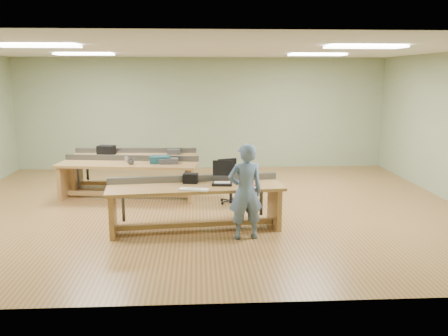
{
  "coord_description": "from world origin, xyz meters",
  "views": [
    {
      "loc": [
        -0.12,
        -8.96,
        2.55
      ],
      "look_at": [
        0.35,
        -0.6,
        0.89
      ],
      "focal_mm": 38.0,
      "sensor_mm": 36.0,
      "label": 1
    }
  ],
  "objects_px": {
    "workbench_mid": "(128,172)",
    "person": "(245,192)",
    "drinks_can": "(127,160)",
    "camera_bag": "(190,178)",
    "parts_bin_teal": "(160,159)",
    "task_chair": "(230,187)",
    "parts_bin_grey": "(169,161)",
    "workbench_back": "(134,163)",
    "mug": "(131,162)",
    "workbench_front": "(195,197)",
    "laptop_base": "(222,184)"
  },
  "relations": [
    {
      "from": "workbench_front",
      "to": "parts_bin_grey",
      "type": "xyz_separation_m",
      "value": [
        -0.55,
        2.02,
        0.25
      ]
    },
    {
      "from": "camera_bag",
      "to": "workbench_back",
      "type": "bearing_deg",
      "value": 122.3
    },
    {
      "from": "task_chair",
      "to": "parts_bin_teal",
      "type": "relative_size",
      "value": 2.18
    },
    {
      "from": "laptop_base",
      "to": "person",
      "type": "bearing_deg",
      "value": -52.64
    },
    {
      "from": "workbench_back",
      "to": "task_chair",
      "type": "xyz_separation_m",
      "value": [
        2.1,
        -1.46,
        -0.24
      ]
    },
    {
      "from": "task_chair",
      "to": "parts_bin_teal",
      "type": "bearing_deg",
      "value": 144.52
    },
    {
      "from": "camera_bag",
      "to": "drinks_can",
      "type": "distance_m",
      "value": 2.35
    },
    {
      "from": "task_chair",
      "to": "parts_bin_teal",
      "type": "distance_m",
      "value": 1.57
    },
    {
      "from": "workbench_back",
      "to": "task_chair",
      "type": "height_order",
      "value": "task_chair"
    },
    {
      "from": "workbench_mid",
      "to": "parts_bin_teal",
      "type": "bearing_deg",
      "value": 7.18
    },
    {
      "from": "task_chair",
      "to": "mug",
      "type": "xyz_separation_m",
      "value": [
        -2.0,
        0.29,
        0.48
      ]
    },
    {
      "from": "person",
      "to": "camera_bag",
      "type": "height_order",
      "value": "person"
    },
    {
      "from": "parts_bin_teal",
      "to": "drinks_can",
      "type": "xyz_separation_m",
      "value": [
        -0.69,
        0.02,
        -0.0
      ]
    },
    {
      "from": "workbench_back",
      "to": "drinks_can",
      "type": "distance_m",
      "value": 1.04
    },
    {
      "from": "camera_bag",
      "to": "parts_bin_grey",
      "type": "xyz_separation_m",
      "value": [
        -0.47,
        1.83,
        -0.03
      ]
    },
    {
      "from": "workbench_mid",
      "to": "parts_bin_teal",
      "type": "relative_size",
      "value": 7.38
    },
    {
      "from": "parts_bin_teal",
      "to": "workbench_back",
      "type": "bearing_deg",
      "value": 123.28
    },
    {
      "from": "laptop_base",
      "to": "camera_bag",
      "type": "relative_size",
      "value": 1.35
    },
    {
      "from": "mug",
      "to": "drinks_can",
      "type": "distance_m",
      "value": 0.2
    },
    {
      "from": "camera_bag",
      "to": "workbench_mid",
      "type": "bearing_deg",
      "value": 132.51
    },
    {
      "from": "parts_bin_grey",
      "to": "parts_bin_teal",
      "type": "bearing_deg",
      "value": 154.24
    },
    {
      "from": "camera_bag",
      "to": "person",
      "type": "bearing_deg",
      "value": -30.24
    },
    {
      "from": "laptop_base",
      "to": "mug",
      "type": "height_order",
      "value": "mug"
    },
    {
      "from": "drinks_can",
      "to": "camera_bag",
      "type": "bearing_deg",
      "value": -55.13
    },
    {
      "from": "workbench_front",
      "to": "camera_bag",
      "type": "bearing_deg",
      "value": 106.76
    },
    {
      "from": "drinks_can",
      "to": "parts_bin_grey",
      "type": "bearing_deg",
      "value": -6.88
    },
    {
      "from": "laptop_base",
      "to": "workbench_mid",
      "type": "bearing_deg",
      "value": 137.07
    },
    {
      "from": "workbench_back",
      "to": "camera_bag",
      "type": "bearing_deg",
      "value": -62.86
    },
    {
      "from": "workbench_mid",
      "to": "person",
      "type": "relative_size",
      "value": 1.95
    },
    {
      "from": "workbench_back",
      "to": "camera_bag",
      "type": "distance_m",
      "value": 3.24
    },
    {
      "from": "workbench_mid",
      "to": "parts_bin_grey",
      "type": "distance_m",
      "value": 0.89
    },
    {
      "from": "parts_bin_grey",
      "to": "mug",
      "type": "distance_m",
      "value": 0.76
    },
    {
      "from": "parts_bin_teal",
      "to": "workbench_mid",
      "type": "bearing_deg",
      "value": 179.43
    },
    {
      "from": "workbench_back",
      "to": "task_chair",
      "type": "relative_size",
      "value": 3.26
    },
    {
      "from": "drinks_can",
      "to": "person",
      "type": "bearing_deg",
      "value": -49.78
    },
    {
      "from": "workbench_mid",
      "to": "person",
      "type": "distance_m",
      "value": 3.4
    },
    {
      "from": "camera_bag",
      "to": "workbench_front",
      "type": "bearing_deg",
      "value": -59.57
    },
    {
      "from": "workbench_back",
      "to": "mug",
      "type": "xyz_separation_m",
      "value": [
        0.09,
        -1.17,
        0.25
      ]
    },
    {
      "from": "laptop_base",
      "to": "task_chair",
      "type": "distance_m",
      "value": 1.7
    },
    {
      "from": "workbench_front",
      "to": "parts_bin_teal",
      "type": "distance_m",
      "value": 2.24
    },
    {
      "from": "workbench_mid",
      "to": "task_chair",
      "type": "relative_size",
      "value": 3.38
    },
    {
      "from": "task_chair",
      "to": "drinks_can",
      "type": "distance_m",
      "value": 2.22
    },
    {
      "from": "person",
      "to": "parts_bin_grey",
      "type": "bearing_deg",
      "value": -71.64
    },
    {
      "from": "task_chair",
      "to": "parts_bin_teal",
      "type": "height_order",
      "value": "parts_bin_teal"
    },
    {
      "from": "workbench_front",
      "to": "parts_bin_teal",
      "type": "xyz_separation_m",
      "value": [
        -0.73,
        2.1,
        0.26
      ]
    },
    {
      "from": "laptop_base",
      "to": "mug",
      "type": "bearing_deg",
      "value": 137.94
    },
    {
      "from": "workbench_front",
      "to": "drinks_can",
      "type": "height_order",
      "value": "drinks_can"
    },
    {
      "from": "task_chair",
      "to": "laptop_base",
      "type": "bearing_deg",
      "value": -116.83
    },
    {
      "from": "workbench_mid",
      "to": "camera_bag",
      "type": "relative_size",
      "value": 12.15
    },
    {
      "from": "person",
      "to": "parts_bin_grey",
      "type": "height_order",
      "value": "person"
    }
  ]
}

